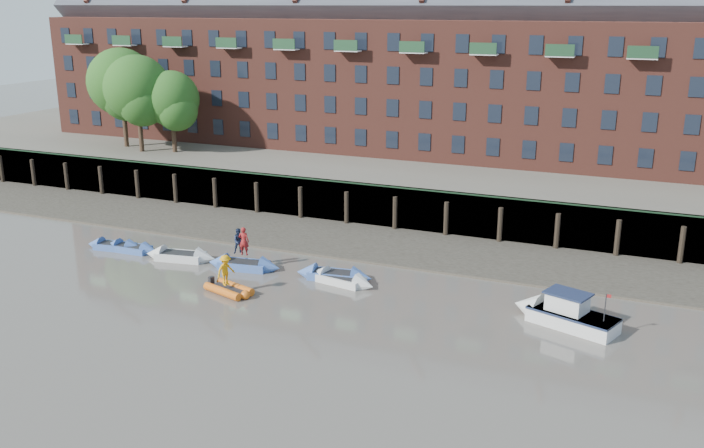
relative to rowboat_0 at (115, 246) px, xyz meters
The scene contains 18 objects.
ground 17.46m from the rowboat_0, 33.82° to the right, with size 220.00×220.00×0.00m, color #5A544D.
foreshore 16.71m from the rowboat_0, 29.71° to the left, with size 110.00×8.00×0.50m, color #3D382F.
mud_band 15.31m from the rowboat_0, 18.59° to the left, with size 110.00×1.60×0.10m, color #4C4336.
river_wall 19.30m from the rowboat_0, 41.11° to the left, with size 110.00×1.23×3.30m.
bank_terrace 30.05m from the rowboat_0, 61.10° to the left, with size 110.00×28.00×3.20m, color #5E594D.
apartment_terrace 33.36m from the rowboat_0, 61.99° to the left, with size 80.60×15.56×20.98m.
tree_cluster 22.61m from the rowboat_0, 122.22° to the left, with size 11.76×7.74×9.40m.
rowboat_0 is the anchor object (origin of this frame).
rowboat_1 1.38m from the rowboat_0, ahead, with size 4.30×1.29×1.24m.
rowboat_2 5.58m from the rowboat_0, ahead, with size 5.17×2.24×1.45m.
rowboat_3 10.41m from the rowboat_0, ahead, with size 5.08×2.12×1.43m.
rowboat_4 16.57m from the rowboat_0, ahead, with size 5.03×2.06×1.42m.
rowboat_5 17.28m from the rowboat_0, ahead, with size 4.79×2.14×1.34m.
rib_tender 12.54m from the rowboat_0, 18.51° to the right, with size 3.28×2.31×0.55m.
motor_launch 30.34m from the rowboat_0, ahead, with size 6.09×3.70×2.39m.
person_rower_a 10.62m from the rowboat_0, ahead, with size 0.68×0.45×1.87m, color maroon.
person_rower_b 10.18m from the rowboat_0, ahead, with size 0.82×0.64×1.69m, color #19233F.
person_rib_crew 12.40m from the rowboat_0, 19.06° to the right, with size 1.21×0.70×1.87m, color orange.
Camera 1 is at (20.10, -29.46, 16.56)m, focal length 38.00 mm.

